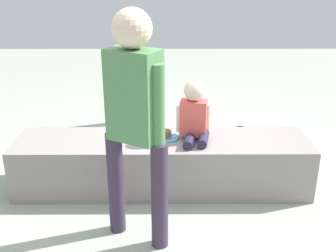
{
  "coord_description": "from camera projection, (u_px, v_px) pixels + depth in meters",
  "views": [
    {
      "loc": [
        0.03,
        -3.05,
        1.76
      ],
      "look_at": [
        0.05,
        -0.33,
        0.68
      ],
      "focal_mm": 43.96,
      "sensor_mm": 36.0,
      "label": 1
    }
  ],
  "objects": [
    {
      "name": "party_cup_red",
      "position": [
        68.0,
        159.0,
        3.86
      ],
      "size": [
        0.07,
        0.07,
        0.1
      ],
      "primitive_type": "cylinder",
      "color": "red",
      "rests_on": "ground_plane"
    },
    {
      "name": "handbag_black_leather",
      "position": [
        238.0,
        149.0,
        3.88
      ],
      "size": [
        0.34,
        0.12,
        0.36
      ],
      "color": "black",
      "rests_on": "ground_plane"
    },
    {
      "name": "concrete_ledge",
      "position": [
        162.0,
        163.0,
        3.4
      ],
      "size": [
        2.39,
        0.56,
        0.43
      ],
      "primitive_type": "cube",
      "color": "gray",
      "rests_on": "ground_plane"
    },
    {
      "name": "cake_box_white",
      "position": [
        145.0,
        154.0,
        3.93
      ],
      "size": [
        0.36,
        0.4,
        0.12
      ],
      "primitive_type": "cube",
      "rotation": [
        0.0,
        0.0,
        0.35
      ],
      "color": "white",
      "rests_on": "ground_plane"
    },
    {
      "name": "child_seated",
      "position": [
        194.0,
        114.0,
        3.26
      ],
      "size": [
        0.28,
        0.33,
        0.48
      ],
      "color": "#27213F",
      "rests_on": "concrete_ledge"
    },
    {
      "name": "water_bottle_near_gift",
      "position": [
        161.0,
        124.0,
        4.61
      ],
      "size": [
        0.07,
        0.07,
        0.19
      ],
      "color": "silver",
      "rests_on": "ground_plane"
    },
    {
      "name": "ground_plane",
      "position": [
        162.0,
        186.0,
        3.48
      ],
      "size": [
        12.0,
        12.0,
        0.0
      ],
      "primitive_type": "plane",
      "color": "#9CA597"
    },
    {
      "name": "railing_post",
      "position": [
        138.0,
        87.0,
        4.77
      ],
      "size": [
        0.36,
        0.36,
        1.12
      ],
      "color": "black",
      "rests_on": "ground_plane"
    },
    {
      "name": "adult_standing",
      "position": [
        135.0,
        111.0,
        2.5
      ],
      "size": [
        0.41,
        0.32,
        1.53
      ],
      "color": "#372A41",
      "rests_on": "ground_plane"
    },
    {
      "name": "gift_bag",
      "position": [
        189.0,
        129.0,
        4.24
      ],
      "size": [
        0.18,
        0.09,
        0.36
      ],
      "color": "#59C6B2",
      "rests_on": "ground_plane"
    },
    {
      "name": "cake_plate",
      "position": [
        165.0,
        136.0,
        3.35
      ],
      "size": [
        0.22,
        0.22,
        0.07
      ],
      "color": "#4CA5D8",
      "rests_on": "concrete_ledge"
    }
  ]
}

